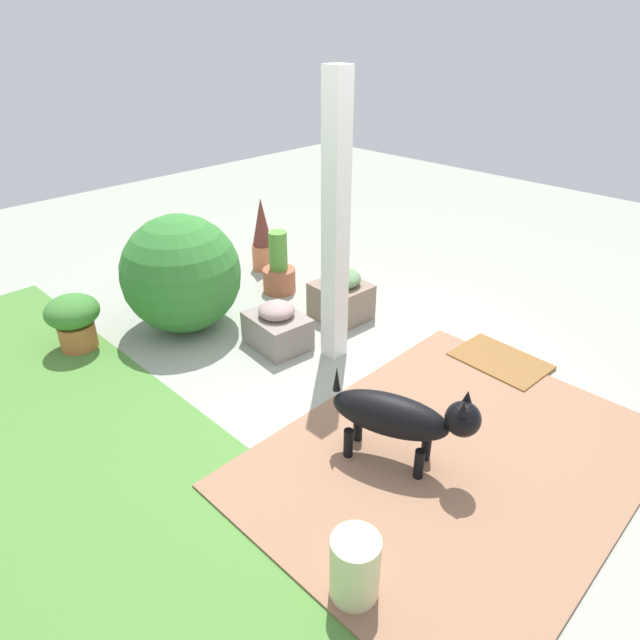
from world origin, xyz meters
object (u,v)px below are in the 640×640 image
ceramic_urn (355,568)px  doormat (500,361)px  porch_pillar (336,227)px  stone_planter_nearest (341,296)px  round_shrub (181,274)px  stone_planter_near (277,327)px  terracotta_pot_broad (74,318)px  terracotta_pot_tall (279,271)px  terracotta_pot_spiky (262,236)px  dog (400,417)px

ceramic_urn → doormat: (0.47, -2.18, -0.16)m
porch_pillar → stone_planter_nearest: 1.00m
round_shrub → stone_planter_near: bearing=-157.2°
terracotta_pot_broad → ceramic_urn: (-2.93, 0.08, -0.08)m
terracotta_pot_tall → terracotta_pot_spiky: bearing=-25.0°
stone_planter_nearest → terracotta_pot_tall: size_ratio=0.78×
stone_planter_nearest → round_shrub: round_shrub is taller
terracotta_pot_broad → stone_planter_near: bearing=-134.3°
stone_planter_nearest → terracotta_pot_spiky: bearing=-9.7°
ceramic_urn → round_shrub: bearing=-18.2°
round_shrub → dog: (-2.24, 0.06, -0.14)m
terracotta_pot_spiky → terracotta_pot_tall: 0.58m
stone_planter_near → terracotta_pot_tall: bearing=-42.5°
porch_pillar → terracotta_pot_spiky: (1.64, -0.68, -0.66)m
stone_planter_near → terracotta_pot_broad: bearing=45.7°
terracotta_pot_broad → stone_planter_nearest: bearing=-122.0°
stone_planter_nearest → ceramic_urn: 2.61m
terracotta_pot_tall → ceramic_urn: terracotta_pot_tall is taller
stone_planter_near → terracotta_pot_broad: terracotta_pot_broad is taller
dog → stone_planter_near: bearing=-14.7°
stone_planter_near → terracotta_pot_tall: (0.73, -0.67, 0.05)m
stone_planter_nearest → stone_planter_near: (0.04, 0.69, -0.04)m
terracotta_pot_broad → ceramic_urn: terracotta_pot_broad is taller
porch_pillar → round_shrub: porch_pillar is taller
stone_planter_nearest → round_shrub: bearing=51.2°
round_shrub → doormat: 2.56m
stone_planter_nearest → doormat: 1.39m
terracotta_pot_spiky → ceramic_urn: (-3.09, 2.09, -0.18)m
porch_pillar → terracotta_pot_broad: bearing=41.9°
porch_pillar → terracotta_pot_broad: porch_pillar is taller
porch_pillar → terracotta_pot_tall: size_ratio=3.47×
terracotta_pot_broad → ceramic_urn: bearing=178.5°
doormat → stone_planter_nearest: bearing=13.1°
terracotta_pot_spiky → ceramic_urn: size_ratio=2.14×
porch_pillar → stone_planter_near: bearing=28.8°
stone_planter_near → terracotta_pot_tall: terracotta_pot_tall is taller
terracotta_pot_tall → ceramic_urn: 3.17m
stone_planter_nearest → doormat: size_ratio=0.70×
round_shrub → terracotta_pot_tall: bearing=-92.6°
terracotta_pot_tall → round_shrub: bearing=87.4°
stone_planter_near → ceramic_urn: bearing=147.3°
porch_pillar → stone_planter_near: size_ratio=3.97×
porch_pillar → terracotta_pot_tall: porch_pillar is taller
terracotta_pot_tall → dog: (-2.20, 1.05, 0.13)m
dog → porch_pillar: bearing=-29.5°
stone_planter_nearest → terracotta_pot_spiky: 1.31m
terracotta_pot_spiky → terracotta_pot_broad: bearing=94.4°
terracotta_pot_spiky → doormat: size_ratio=1.14×
ceramic_urn → terracotta_pot_tall: bearing=-35.7°
terracotta_pot_broad → terracotta_pot_spiky: 2.02m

